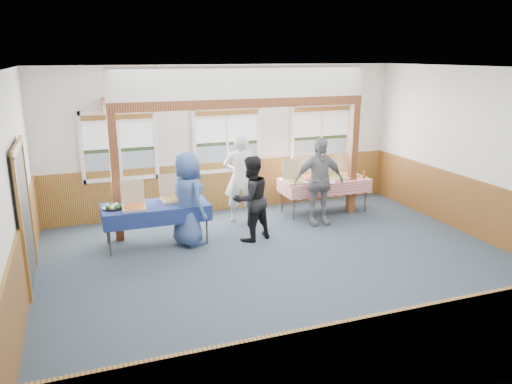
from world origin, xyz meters
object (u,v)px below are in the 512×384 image
at_px(woman_white, 240,178).
at_px(person_grey, 319,181).
at_px(woman_black, 251,199).
at_px(table_left, 156,207).
at_px(table_right, 324,181).
at_px(man_blue, 188,199).

distance_m(woman_white, person_grey, 1.62).
bearing_deg(woman_black, person_grey, 175.32).
bearing_deg(woman_white, table_left, 38.11).
relative_size(table_right, woman_white, 1.12).
height_order(table_left, person_grey, person_grey).
distance_m(table_left, woman_black, 1.76).
bearing_deg(person_grey, table_left, -174.47).
bearing_deg(man_blue, woman_white, -75.15).
relative_size(table_left, woman_black, 1.29).
height_order(table_right, person_grey, person_grey).
bearing_deg(woman_white, table_right, -162.35).
distance_m(woman_white, man_blue, 1.60).
bearing_deg(table_right, table_left, -149.69).
bearing_deg(table_right, woman_white, -159.99).
height_order(table_left, table_right, same).
relative_size(woman_black, man_blue, 0.93).
relative_size(woman_white, woman_black, 1.16).
bearing_deg(woman_white, person_grey, 172.61).
xyz_separation_m(table_right, woman_white, (-1.95, 0.01, 0.23)).
relative_size(table_left, person_grey, 1.15).
bearing_deg(man_blue, table_left, 47.08).
xyz_separation_m(table_left, person_grey, (3.32, -0.00, 0.20)).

